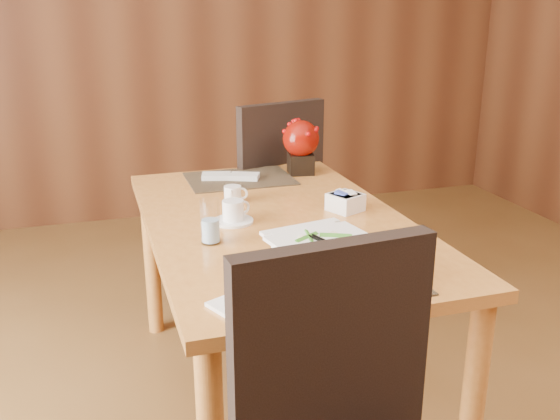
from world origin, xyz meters
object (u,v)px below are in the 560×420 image
object	(u,v)px
dining_table	(277,244)
far_chair	(267,190)
bread_plate	(250,306)
berry_decor	(301,144)
water_glass	(210,221)
creamer_jug	(233,194)
sugar_caddy	(345,202)
coffee_cup	(233,213)
soup_setting	(322,259)

from	to	relation	value
dining_table	far_chair	size ratio (longest dim) A/B	1.44
dining_table	bread_plate	distance (m)	0.69
dining_table	berry_decor	xyz separation A→B (m)	(0.29, 0.57, 0.23)
water_glass	bread_plate	bearing A→B (deg)	-89.43
dining_table	bread_plate	world-z (taller)	bread_plate
water_glass	bread_plate	world-z (taller)	water_glass
creamer_jug	sugar_caddy	xyz separation A→B (m)	(0.37, -0.23, 0.00)
dining_table	creamer_jug	size ratio (longest dim) A/B	17.48
sugar_caddy	far_chair	size ratio (longest dim) A/B	0.10
sugar_caddy	creamer_jug	bearing A→B (deg)	148.06
sugar_caddy	far_chair	bearing A→B (deg)	92.96
bread_plate	coffee_cup	bearing A→B (deg)	80.38
soup_setting	far_chair	xyz separation A→B (m)	(0.25, 1.41, -0.22)
coffee_cup	water_glass	world-z (taller)	water_glass
soup_setting	creamer_jug	world-z (taller)	soup_setting
sugar_caddy	soup_setting	bearing A→B (deg)	-119.13
coffee_cup	far_chair	distance (m)	0.98
bread_plate	far_chair	world-z (taller)	far_chair
creamer_jug	soup_setting	bearing A→B (deg)	-62.19
water_glass	bread_plate	distance (m)	0.48
coffee_cup	creamer_jug	xyz separation A→B (m)	(0.05, 0.24, -0.00)
coffee_cup	far_chair	xyz separation A→B (m)	(0.38, 0.88, -0.20)
coffee_cup	water_glass	distance (m)	0.21
water_glass	sugar_caddy	size ratio (longest dim) A/B	1.35
dining_table	creamer_jug	bearing A→B (deg)	112.59
water_glass	berry_decor	distance (m)	0.92
sugar_caddy	far_chair	xyz separation A→B (m)	(-0.05, 0.88, -0.20)
sugar_caddy	bread_plate	distance (m)	0.84
dining_table	creamer_jug	world-z (taller)	creamer_jug
dining_table	coffee_cup	size ratio (longest dim) A/B	10.63
bread_plate	dining_table	bearing A→B (deg)	67.11
creamer_jug	water_glass	bearing A→B (deg)	-90.12
bread_plate	far_chair	bearing A→B (deg)	72.15
creamer_jug	dining_table	bearing A→B (deg)	-45.09
berry_decor	far_chair	bearing A→B (deg)	100.89
soup_setting	water_glass	xyz separation A→B (m)	(-0.24, 0.36, 0.01)
water_glass	sugar_caddy	bearing A→B (deg)	17.73
creamer_jug	sugar_caddy	world-z (taller)	sugar_caddy
coffee_cup	water_glass	bearing A→B (deg)	-123.80
soup_setting	coffee_cup	bearing A→B (deg)	92.66
creamer_jug	far_chair	distance (m)	0.75
coffee_cup	dining_table	bearing A→B (deg)	-4.48
creamer_jug	berry_decor	world-z (taller)	berry_decor
water_glass	far_chair	size ratio (longest dim) A/B	0.14
dining_table	water_glass	bearing A→B (deg)	-149.83
dining_table	sugar_caddy	world-z (taller)	sugar_caddy
far_chair	berry_decor	bearing A→B (deg)	84.35
far_chair	coffee_cup	bearing A→B (deg)	50.03
dining_table	coffee_cup	distance (m)	0.20
soup_setting	creamer_jug	distance (m)	0.77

